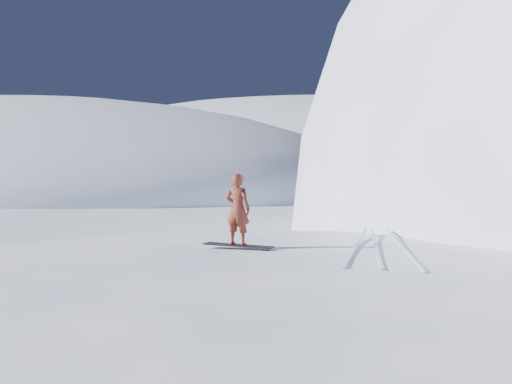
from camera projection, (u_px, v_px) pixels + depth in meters
far_ridge_c at (285, 181)px, 124.57m from camera, size 140.00×90.00×36.00m
snowboard at (238, 245)px, 12.07m from camera, size 1.60×0.39×0.03m
snowboarder at (238, 209)px, 12.03m from camera, size 0.57×0.39×1.52m
board_tracks at (378, 243)px, 12.31m from camera, size 2.21×5.95×0.04m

